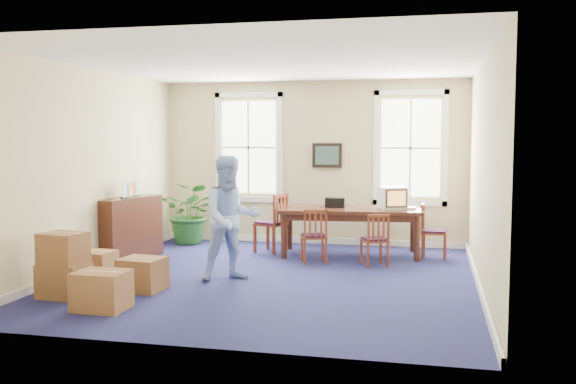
% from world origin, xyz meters
% --- Properties ---
extents(floor, '(6.50, 6.50, 0.00)m').
position_xyz_m(floor, '(0.00, 0.00, 0.00)').
color(floor, navy).
rests_on(floor, ground).
extents(ceiling, '(6.50, 6.50, 0.00)m').
position_xyz_m(ceiling, '(0.00, 0.00, 3.20)').
color(ceiling, white).
rests_on(ceiling, ground).
extents(wall_back, '(6.50, 0.00, 6.50)m').
position_xyz_m(wall_back, '(0.00, 3.25, 1.60)').
color(wall_back, '#C7BA8B').
rests_on(wall_back, ground).
extents(wall_front, '(6.50, 0.00, 6.50)m').
position_xyz_m(wall_front, '(0.00, -3.25, 1.60)').
color(wall_front, '#C7BA8B').
rests_on(wall_front, ground).
extents(wall_left, '(0.00, 6.50, 6.50)m').
position_xyz_m(wall_left, '(-3.00, 0.00, 1.60)').
color(wall_left, '#C7BA8B').
rests_on(wall_left, ground).
extents(wall_right, '(0.00, 6.50, 6.50)m').
position_xyz_m(wall_right, '(3.00, 0.00, 1.60)').
color(wall_right, '#C7BA8B').
rests_on(wall_right, ground).
extents(baseboard_back, '(6.00, 0.04, 0.12)m').
position_xyz_m(baseboard_back, '(0.00, 3.22, 0.06)').
color(baseboard_back, white).
rests_on(baseboard_back, ground).
extents(baseboard_left, '(0.04, 6.50, 0.12)m').
position_xyz_m(baseboard_left, '(-2.97, 0.00, 0.06)').
color(baseboard_left, white).
rests_on(baseboard_left, ground).
extents(baseboard_right, '(0.04, 6.50, 0.12)m').
position_xyz_m(baseboard_right, '(2.97, 0.00, 0.06)').
color(baseboard_right, white).
rests_on(baseboard_right, ground).
extents(window_left, '(1.40, 0.12, 2.20)m').
position_xyz_m(window_left, '(-1.30, 3.23, 1.90)').
color(window_left, white).
rests_on(window_left, ground).
extents(window_right, '(1.40, 0.12, 2.20)m').
position_xyz_m(window_right, '(1.90, 3.23, 1.90)').
color(window_right, white).
rests_on(window_right, ground).
extents(wall_picture, '(0.58, 0.06, 0.48)m').
position_xyz_m(wall_picture, '(0.30, 3.20, 1.75)').
color(wall_picture, black).
rests_on(wall_picture, ground).
extents(conference_table, '(2.59, 1.38, 0.85)m').
position_xyz_m(conference_table, '(0.90, 2.14, 0.42)').
color(conference_table, '#432015').
rests_on(conference_table, ground).
extents(crt_tv, '(0.58, 0.60, 0.39)m').
position_xyz_m(crt_tv, '(1.63, 2.19, 1.04)').
color(crt_tv, '#B7B7BC').
rests_on(crt_tv, conference_table).
extents(game_console, '(0.17, 0.20, 0.04)m').
position_xyz_m(game_console, '(1.97, 2.14, 0.87)').
color(game_console, white).
rests_on(game_console, conference_table).
extents(equipment_bag, '(0.35, 0.24, 0.17)m').
position_xyz_m(equipment_bag, '(0.61, 2.19, 0.93)').
color(equipment_bag, black).
rests_on(equipment_bag, conference_table).
extents(chair_near_left, '(0.52, 0.52, 0.92)m').
position_xyz_m(chair_near_left, '(0.39, 1.29, 0.46)').
color(chair_near_left, maroon).
rests_on(chair_near_left, ground).
extents(chair_near_right, '(0.52, 0.52, 0.87)m').
position_xyz_m(chair_near_right, '(1.41, 1.29, 0.44)').
color(chair_near_right, maroon).
rests_on(chair_near_right, ground).
extents(chair_end_left, '(0.62, 0.62, 1.08)m').
position_xyz_m(chair_end_left, '(-0.57, 2.14, 0.54)').
color(chair_end_left, maroon).
rests_on(chair_end_left, ground).
extents(chair_end_right, '(0.45, 0.45, 0.95)m').
position_xyz_m(chair_end_right, '(2.37, 2.14, 0.48)').
color(chair_end_right, maroon).
rests_on(chair_end_right, ground).
extents(man, '(1.13, 1.07, 1.84)m').
position_xyz_m(man, '(-0.58, -0.25, 0.92)').
color(man, '#9DBDFB').
rests_on(man, ground).
extents(credenza, '(0.67, 1.40, 1.06)m').
position_xyz_m(credenza, '(-2.75, 0.87, 0.53)').
color(credenza, '#432015').
rests_on(credenza, ground).
extents(brochure_rack, '(0.31, 0.67, 0.29)m').
position_xyz_m(brochure_rack, '(-2.73, 0.87, 1.21)').
color(brochure_rack, '#99999E').
rests_on(brochure_rack, credenza).
extents(potted_plant, '(1.13, 1.00, 1.22)m').
position_xyz_m(potted_plant, '(-2.33, 2.66, 0.61)').
color(potted_plant, '#1F551F').
rests_on(potted_plant, ground).
extents(cardboard_boxes, '(1.71, 1.71, 0.91)m').
position_xyz_m(cardboard_boxes, '(-2.19, -1.60, 0.45)').
color(cardboard_boxes, '#96613A').
rests_on(cardboard_boxes, ground).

